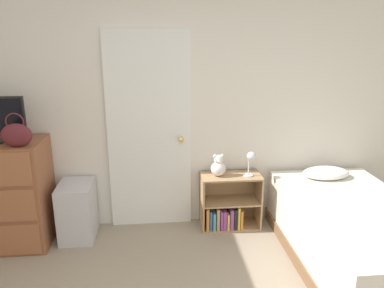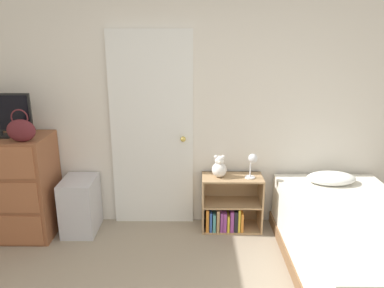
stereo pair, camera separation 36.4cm
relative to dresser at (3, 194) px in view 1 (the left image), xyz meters
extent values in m
cube|color=silver|center=(1.76, 0.32, 0.76)|extent=(10.00, 0.06, 2.55)
cube|color=white|center=(1.40, 0.27, 0.50)|extent=(0.85, 0.04, 2.03)
sphere|color=gold|center=(1.72, 0.22, 0.43)|extent=(0.06, 0.06, 0.06)
cube|color=brown|center=(0.00, 0.00, 0.00)|extent=(0.84, 0.53, 1.04)
ellipsoid|color=#591E23|center=(0.27, -0.18, 0.62)|extent=(0.26, 0.11, 0.21)
torus|color=#591E23|center=(0.27, -0.18, 0.74)|extent=(0.16, 0.01, 0.16)
cube|color=silver|center=(0.67, 0.05, -0.23)|extent=(0.33, 0.44, 0.57)
cube|color=tan|center=(1.93, 0.12, -0.23)|extent=(0.02, 0.30, 0.58)
cube|color=tan|center=(2.53, 0.12, -0.23)|extent=(0.02, 0.30, 0.58)
cube|color=tan|center=(2.23, 0.12, -0.51)|extent=(0.58, 0.30, 0.02)
cube|color=tan|center=(2.23, 0.12, -0.23)|extent=(0.58, 0.30, 0.02)
cube|color=tan|center=(2.23, 0.12, 0.05)|extent=(0.58, 0.30, 0.02)
cube|color=tan|center=(2.23, 0.27, -0.23)|extent=(0.62, 0.01, 0.58)
cube|color=orange|center=(1.98, 0.10, -0.38)|extent=(0.03, 0.24, 0.24)
cube|color=#3359B2|center=(2.01, 0.07, -0.39)|extent=(0.02, 0.19, 0.21)
cube|color=teal|center=(2.05, 0.07, -0.40)|extent=(0.03, 0.18, 0.19)
cube|color=tan|center=(2.08, 0.11, -0.38)|extent=(0.03, 0.26, 0.24)
cube|color=#8C3F8C|center=(2.12, 0.07, -0.40)|extent=(0.02, 0.18, 0.21)
cube|color=#8C3F8C|center=(2.15, 0.07, -0.40)|extent=(0.04, 0.19, 0.21)
cube|color=gold|center=(2.19, 0.09, -0.41)|extent=(0.02, 0.22, 0.18)
cube|color=#8C3F8C|center=(2.23, 0.09, -0.39)|extent=(0.04, 0.23, 0.22)
cube|color=black|center=(2.27, 0.09, -0.39)|extent=(0.04, 0.23, 0.23)
cube|color=gold|center=(2.30, 0.10, -0.38)|extent=(0.02, 0.24, 0.25)
cube|color=orange|center=(2.33, 0.10, -0.40)|extent=(0.03, 0.24, 0.20)
sphere|color=silver|center=(2.09, 0.12, 0.14)|extent=(0.15, 0.15, 0.15)
sphere|color=silver|center=(2.09, 0.12, 0.24)|extent=(0.09, 0.09, 0.09)
sphere|color=silver|center=(2.09, 0.08, 0.23)|extent=(0.03, 0.03, 0.03)
sphere|color=silver|center=(2.06, 0.12, 0.27)|extent=(0.04, 0.04, 0.04)
sphere|color=silver|center=(2.13, 0.12, 0.27)|extent=(0.04, 0.04, 0.04)
cylinder|color=silver|center=(2.40, 0.09, 0.07)|extent=(0.10, 0.10, 0.01)
cylinder|color=silver|center=(2.40, 0.09, 0.16)|extent=(0.01, 0.01, 0.17)
sphere|color=silver|center=(2.42, 0.08, 0.28)|extent=(0.09, 0.09, 0.09)
cube|color=brown|center=(3.20, -0.66, -0.46)|extent=(1.07, 1.87, 0.12)
cube|color=silver|center=(3.20, -0.66, -0.18)|extent=(1.03, 1.82, 0.44)
ellipsoid|color=white|center=(3.20, 0.01, 0.09)|extent=(0.48, 0.28, 0.12)
camera|label=1|loc=(1.48, -3.43, 1.48)|focal=35.00mm
camera|label=2|loc=(1.84, -3.44, 1.48)|focal=35.00mm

